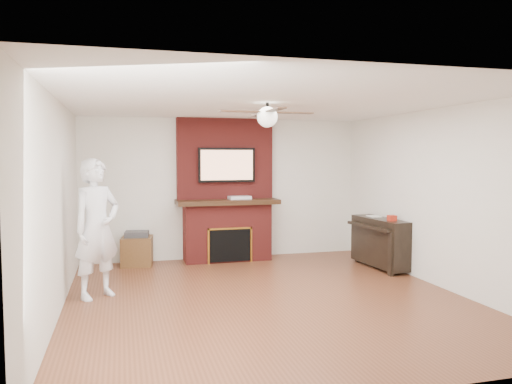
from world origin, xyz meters
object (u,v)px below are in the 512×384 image
object	(u,v)px
side_table	(137,250)
piano	(380,241)
fireplace	(226,204)
person	(97,229)

from	to	relation	value
side_table	piano	size ratio (longest dim) A/B	0.45
fireplace	piano	size ratio (longest dim) A/B	1.96
person	piano	xyz separation A→B (m)	(4.40, 0.60, -0.46)
fireplace	side_table	distance (m)	1.71
person	side_table	distance (m)	2.04
side_table	piano	world-z (taller)	piano
piano	fireplace	bearing A→B (deg)	145.49
person	side_table	size ratio (longest dim) A/B	3.13
person	side_table	xyz separation A→B (m)	(0.55, 1.86, -0.64)
fireplace	side_table	size ratio (longest dim) A/B	4.34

